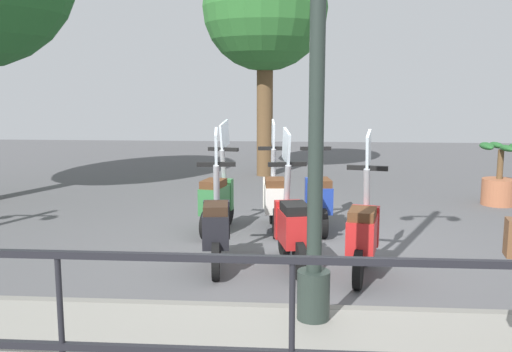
{
  "coord_description": "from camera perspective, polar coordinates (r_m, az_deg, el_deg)",
  "views": [
    {
      "loc": [
        -6.79,
        -0.02,
        2.01
      ],
      "look_at": [
        0.2,
        0.5,
        0.9
      ],
      "focal_mm": 40.0,
      "sensor_mm": 36.0,
      "label": 1
    }
  ],
  "objects": [
    {
      "name": "scooter_far_1",
      "position": [
        7.96,
        1.84,
        -2.08
      ],
      "size": [
        1.23,
        0.44,
        1.54
      ],
      "rotation": [
        0.0,
        0.0,
        0.1
      ],
      "color": "black",
      "rests_on": "ground_plane"
    },
    {
      "name": "scooter_far_2",
      "position": [
        7.87,
        -3.91,
        -2.22
      ],
      "size": [
        1.22,
        0.49,
        1.54
      ],
      "rotation": [
        0.0,
        0.0,
        -0.2
      ],
      "color": "black",
      "rests_on": "ground_plane"
    },
    {
      "name": "scooter_near_0",
      "position": [
        6.15,
        10.66,
        -5.53
      ],
      "size": [
        1.22,
        0.49,
        1.54
      ],
      "rotation": [
        0.0,
        0.0,
        -0.21
      ],
      "color": "black",
      "rests_on": "ground_plane"
    },
    {
      "name": "scooter_near_2",
      "position": [
        6.34,
        -3.99,
        -4.97
      ],
      "size": [
        1.23,
        0.44,
        1.54
      ],
      "rotation": [
        0.0,
        0.0,
        0.12
      ],
      "color": "black",
      "rests_on": "ground_plane"
    },
    {
      "name": "potted_palm",
      "position": [
        10.52,
        23.16,
        -0.29
      ],
      "size": [
        1.06,
        0.66,
        1.05
      ],
      "color": "#9E5B3D",
      "rests_on": "ground_plane"
    },
    {
      "name": "tree_distant",
      "position": [
        12.9,
        0.91,
        16.31
      ],
      "size": [
        2.73,
        2.73,
        5.06
      ],
      "color": "brown",
      "rests_on": "ground_plane"
    },
    {
      "name": "scooter_near_1",
      "position": [
        6.34,
        3.6,
        -4.95
      ],
      "size": [
        1.22,
        0.5,
        1.54
      ],
      "rotation": [
        0.0,
        0.0,
        0.22
      ],
      "color": "black",
      "rests_on": "ground_plane"
    },
    {
      "name": "lamp_post_near",
      "position": [
        4.4,
        6.13,
        10.67
      ],
      "size": [
        0.26,
        0.9,
        4.48
      ],
      "color": "#232D28",
      "rests_on": "promenade_walkway"
    },
    {
      "name": "fence_railing",
      "position": [
        2.82,
        3.62,
        -14.37
      ],
      "size": [
        0.04,
        16.03,
        1.07
      ],
      "color": "black",
      "rests_on": "promenade_walkway"
    },
    {
      "name": "scooter_far_0",
      "position": [
        7.99,
        6.24,
        -2.08
      ],
      "size": [
        1.23,
        0.45,
        1.54
      ],
      "rotation": [
        0.0,
        0.0,
        0.14
      ],
      "color": "black",
      "rests_on": "ground_plane"
    },
    {
      "name": "ground_plane",
      "position": [
        7.08,
        3.95,
        -7.51
      ],
      "size": [
        28.0,
        28.0,
        0.0
      ],
      "primitive_type": "plane",
      "color": "#4C4C4F"
    }
  ]
}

